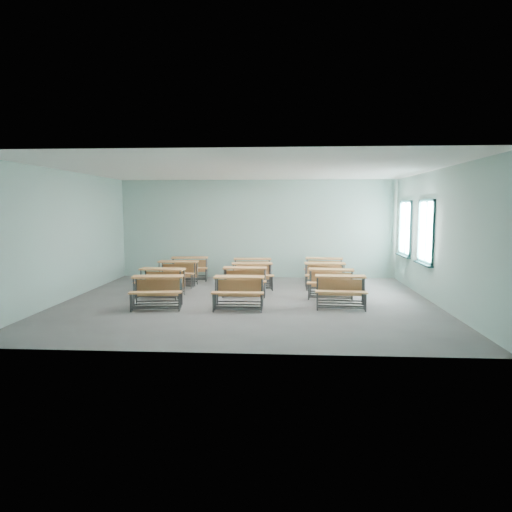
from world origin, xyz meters
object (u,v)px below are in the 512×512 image
at_px(desk_unit_r0c2, 340,286).
at_px(desk_unit_r1c2, 331,279).
at_px(desk_unit_r2c2, 325,271).
at_px(desk_unit_r3c1, 252,266).
at_px(desk_unit_r1c0, 161,278).
at_px(desk_unit_r0c1, 239,287).
at_px(desk_unit_r2c1, 252,272).
at_px(desk_unit_r0c0, 157,287).
at_px(desk_unit_r1c1, 245,277).
at_px(desk_unit_r3c0, 190,265).
at_px(desk_unit_r3c2, 324,266).
at_px(desk_unit_r2c0, 177,269).

bearing_deg(desk_unit_r0c2, desk_unit_r1c2, 98.73).
distance_m(desk_unit_r2c2, desk_unit_r3c1, 2.37).
bearing_deg(desk_unit_r1c0, desk_unit_r1c2, 7.27).
relative_size(desk_unit_r0c1, desk_unit_r2c1, 0.93).
relative_size(desk_unit_r2c1, desk_unit_r3c1, 1.03).
distance_m(desk_unit_r0c0, desk_unit_r0c2, 4.23).
bearing_deg(desk_unit_r0c1, desk_unit_r1c2, 31.61).
bearing_deg(desk_unit_r1c2, desk_unit_r1c1, -177.76).
height_order(desk_unit_r1c0, desk_unit_r1c2, same).
height_order(desk_unit_r0c2, desk_unit_r3c0, same).
bearing_deg(desk_unit_r2c1, desk_unit_r1c1, -105.40).
height_order(desk_unit_r0c1, desk_unit_r3c1, same).
xyz_separation_m(desk_unit_r1c2, desk_unit_r2c2, (-0.03, 1.33, 0.00)).
bearing_deg(desk_unit_r2c1, desk_unit_r0c0, -135.26).
distance_m(desk_unit_r1c0, desk_unit_r3c2, 5.23).
height_order(desk_unit_r0c0, desk_unit_r3c2, same).
bearing_deg(desk_unit_r0c0, desk_unit_r1c1, 33.47).
height_order(desk_unit_r1c1, desk_unit_r3c1, same).
bearing_deg(desk_unit_r3c0, desk_unit_r2c2, -24.10).
bearing_deg(desk_unit_r1c0, desk_unit_r0c0, -73.29).
distance_m(desk_unit_r0c0, desk_unit_r3c1, 4.25).
height_order(desk_unit_r2c1, desk_unit_r3c0, same).
bearing_deg(desk_unit_r2c1, desk_unit_r1c2, -37.02).
bearing_deg(desk_unit_r3c2, desk_unit_r3c1, -164.68).
xyz_separation_m(desk_unit_r0c0, desk_unit_r3c0, (-0.10, 4.06, 0.00)).
bearing_deg(desk_unit_r3c2, desk_unit_r0c2, -81.39).
xyz_separation_m(desk_unit_r1c1, desk_unit_r2c2, (2.20, 1.13, 0.00)).
xyz_separation_m(desk_unit_r3c0, desk_unit_r3c2, (4.25, 0.03, 0.00)).
height_order(desk_unit_r0c2, desk_unit_r2c2, same).
relative_size(desk_unit_r0c1, desk_unit_r1c0, 0.95).
relative_size(desk_unit_r1c2, desk_unit_r2c0, 1.05).
relative_size(desk_unit_r3c0, desk_unit_r3c1, 1.02).
distance_m(desk_unit_r1c2, desk_unit_r3c2, 2.63).
bearing_deg(desk_unit_r1c1, desk_unit_r1c0, -171.40).
bearing_deg(desk_unit_r1c2, desk_unit_r2c1, 158.18).
xyz_separation_m(desk_unit_r2c1, desk_unit_r2c2, (2.07, 0.16, 0.00)).
relative_size(desk_unit_r0c2, desk_unit_r2c0, 1.01).
bearing_deg(desk_unit_r2c2, desk_unit_r2c0, 177.60).
bearing_deg(desk_unit_r0c0, desk_unit_r0c1, -6.22).
height_order(desk_unit_r0c1, desk_unit_r3c2, same).
height_order(desk_unit_r0c0, desk_unit_r1c2, same).
distance_m(desk_unit_r2c1, desk_unit_r3c1, 1.16).
bearing_deg(desk_unit_r0c1, desk_unit_r2c2, 50.66).
relative_size(desk_unit_r3c1, desk_unit_r3c2, 0.98).
xyz_separation_m(desk_unit_r0c1, desk_unit_r2c1, (0.12, 2.57, 0.00)).
relative_size(desk_unit_r0c0, desk_unit_r1c1, 1.07).
relative_size(desk_unit_r1c1, desk_unit_r2c0, 0.98).
height_order(desk_unit_r1c0, desk_unit_r3c2, same).
height_order(desk_unit_r1c1, desk_unit_r1c2, same).
xyz_separation_m(desk_unit_r0c0, desk_unit_r2c2, (4.07, 2.79, 0.00)).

